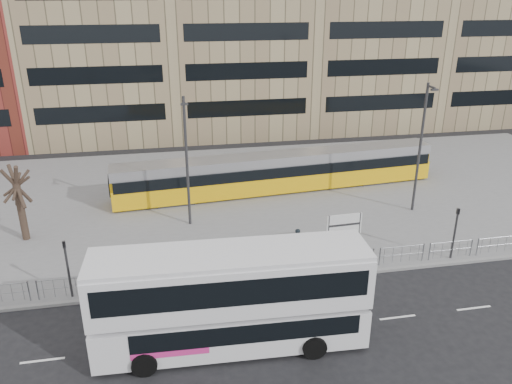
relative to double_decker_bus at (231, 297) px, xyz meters
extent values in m
plane|color=black|center=(2.02, 4.47, -2.49)|extent=(120.00, 120.00, 0.00)
cube|color=slate|center=(2.02, 16.47, -2.41)|extent=(64.00, 24.00, 0.15)
cube|color=gray|center=(2.02, 4.52, -2.41)|extent=(64.00, 0.25, 0.17)
cube|color=#9B8964|center=(-7.98, 38.47, 8.51)|extent=(14.00, 16.00, 22.00)
cube|color=#9B8964|center=(6.02, 38.47, 9.51)|extent=(14.00, 16.00, 24.00)
cube|color=#9B8964|center=(20.02, 38.47, 8.01)|extent=(14.00, 16.00, 21.00)
cube|color=#9B8964|center=(34.02, 38.47, 9.01)|extent=(14.00, 16.00, 23.00)
cylinder|color=gray|center=(4.02, 4.97, -1.29)|extent=(32.00, 0.05, 0.05)
cylinder|color=gray|center=(4.02, 4.97, -1.79)|extent=(32.00, 0.04, 0.04)
cube|color=white|center=(3.02, 0.47, -2.48)|extent=(62.00, 0.12, 0.01)
cube|color=silver|center=(0.00, 0.00, -1.39)|extent=(11.60, 3.11, 1.78)
cube|color=silver|center=(0.00, 0.00, 0.81)|extent=(11.60, 3.11, 2.20)
cube|color=silver|center=(0.00, 0.00, 1.96)|extent=(11.60, 3.01, 0.31)
cube|color=black|center=(0.52, -0.02, -0.97)|extent=(9.51, 3.07, 0.89)
cube|color=black|center=(0.00, 0.00, 1.02)|extent=(10.98, 3.13, 1.15)
cube|color=#D52A82|center=(-2.61, 0.10, -1.44)|extent=(3.24, 2.82, 0.52)
cylinder|color=black|center=(3.29, -1.46, -1.97)|extent=(1.06, 0.35, 1.05)
cylinder|color=black|center=(3.40, 1.20, -1.97)|extent=(1.06, 0.35, 1.05)
cylinder|color=black|center=(-3.71, -1.19, -1.97)|extent=(1.06, 0.35, 1.05)
cylinder|color=black|center=(-3.61, 1.48, -1.97)|extent=(1.06, 0.35, 1.05)
cube|color=#EEB10C|center=(6.05, 17.05, -1.50)|extent=(24.81, 4.49, 1.41)
cube|color=black|center=(6.05, 17.05, -0.53)|extent=(24.46, 4.49, 0.79)
cube|color=#ACACB1|center=(6.05, 17.05, 0.22)|extent=(24.80, 4.30, 0.71)
cube|color=#EEB10C|center=(17.83, 18.08, -0.93)|extent=(1.23, 2.07, 2.29)
cube|color=#EEB10C|center=(-5.73, 16.02, -0.93)|extent=(1.23, 2.07, 2.29)
cylinder|color=#2D2D30|center=(6.05, 17.05, -0.84)|extent=(2.28, 2.28, 2.65)
cube|color=#2D2D30|center=(13.96, 17.74, -2.12)|extent=(2.83, 2.44, 0.44)
cube|color=#2D2D30|center=(-1.86, 16.35, -2.12)|extent=(2.83, 2.44, 0.44)
cylinder|color=#2D2D30|center=(6.56, 6.72, -1.12)|extent=(0.11, 0.11, 2.44)
cylinder|color=#2D2D30|center=(8.46, 6.81, -1.12)|extent=(0.11, 0.11, 2.44)
cube|color=white|center=(7.51, 6.77, -0.54)|extent=(2.12, 0.19, 1.27)
cylinder|color=#2D2D30|center=(4.09, 5.11, -1.93)|extent=(0.06, 0.06, 0.81)
cube|color=#0D99C8|center=(4.09, 5.11, -1.43)|extent=(0.81, 0.10, 1.22)
cube|color=white|center=(4.09, 5.08, -1.43)|extent=(0.51, 0.03, 0.51)
imported|color=black|center=(4.82, 6.91, -1.49)|extent=(0.53, 0.69, 1.71)
cylinder|color=#2D2D30|center=(-7.40, 4.97, -0.84)|extent=(0.12, 0.12, 3.00)
imported|color=#2D2D30|center=(-7.40, 4.97, 0.26)|extent=(0.20, 0.23, 1.00)
cylinder|color=#2D2D30|center=(13.41, 4.97, -0.84)|extent=(0.12, 0.12, 3.00)
imported|color=#2D2D30|center=(13.41, 4.97, 0.26)|extent=(0.19, 0.22, 1.00)
cylinder|color=#2D2D30|center=(-1.01, 12.32, 1.87)|extent=(0.18, 0.18, 8.42)
cylinder|color=#2D2D30|center=(-1.01, 11.92, 5.88)|extent=(0.14, 0.90, 0.14)
cube|color=#2D2D30|center=(-1.01, 11.47, 5.78)|extent=(0.45, 0.20, 0.12)
cylinder|color=#2D2D30|center=(14.42, 11.67, 2.08)|extent=(0.18, 0.18, 8.84)
cylinder|color=#2D2D30|center=(14.42, 11.27, 6.30)|extent=(0.14, 0.90, 0.14)
cube|color=#2D2D30|center=(14.42, 10.82, 6.20)|extent=(0.45, 0.20, 0.12)
cylinder|color=#2E221A|center=(-11.11, 12.02, -0.49)|extent=(0.44, 0.44, 3.70)
camera|label=1|loc=(-2.27, -17.64, 11.96)|focal=35.00mm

